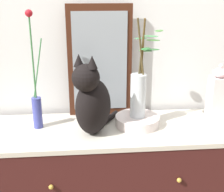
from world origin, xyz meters
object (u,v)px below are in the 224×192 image
Objects in this scene: bowl_porcelain at (137,121)px; jar_lidded_porcelain at (217,96)px; vase_slim_green at (36,101)px; vase_glass_clear at (139,91)px; cat_sitting at (92,101)px; mirror_leaning at (100,62)px.

jar_lidded_porcelain is at bearing 3.25° from bowl_porcelain.
jar_lidded_porcelain reaches higher than bowl_porcelain.
vase_slim_green reaches higher than bowl_porcelain.
vase_glass_clear reaches higher than jar_lidded_porcelain.
jar_lidded_porcelain is (0.44, 0.03, 0.12)m from bowl_porcelain.
cat_sitting is 0.70m from jar_lidded_porcelain.
bowl_porcelain is at bearing 17.79° from cat_sitting.
vase_glass_clear is at bearing -43.13° from mirror_leaning.
mirror_leaning is at bearing 78.13° from cat_sitting.
jar_lidded_porcelain is (0.69, 0.10, -0.03)m from cat_sitting.
vase_glass_clear reaches higher than bowl_porcelain.
vase_glass_clear is at bearing 17.37° from cat_sitting.
mirror_leaning is at bearing 136.87° from vase_glass_clear.
vase_glass_clear is 0.44m from jar_lidded_porcelain.
mirror_leaning is 0.30m from cat_sitting.
cat_sitting is 1.77× the size of bowl_porcelain.
mirror_leaning is 1.20× the size of vase_glass_clear.
jar_lidded_porcelain is (0.44, 0.03, -0.05)m from vase_glass_clear.
mirror_leaning is 0.67m from jar_lidded_porcelain.
cat_sitting is 0.30m from vase_slim_green.
cat_sitting is 0.69× the size of vase_slim_green.
cat_sitting is at bearing -162.21° from bowl_porcelain.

